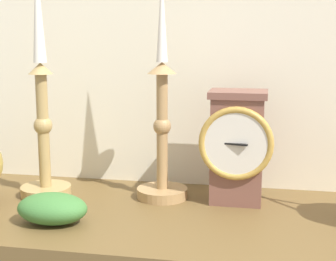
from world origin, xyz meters
TOP-DOWN VIEW (x-y plane):
  - ground_plane at (0.00, 0.00)cm, footprint 100.00×36.00cm
  - back_wall at (0.00, 18.50)cm, footprint 120.00×2.00cm
  - mantel_clock at (9.47, 7.85)cm, footprint 12.62×8.97cm
  - candlestick_tall_left at (-25.09, 4.99)cm, footprint 9.19×9.19cm
  - candlestick_tall_center at (-3.82, 7.89)cm, footprint 9.20×9.20cm
  - ivy_sprig at (-18.18, -8.08)cm, footprint 11.29×7.90cm

SIDE VIEW (x-z plane):
  - ground_plane at x=0.00cm, z-range -2.40..0.00cm
  - ivy_sprig at x=-18.18cm, z-range 0.00..4.83cm
  - mantel_clock at x=9.47cm, z-range 0.33..20.12cm
  - candlestick_tall_center at x=-3.82cm, z-range -7.51..32.80cm
  - candlestick_tall_left at x=-25.09cm, z-range -7.06..35.73cm
  - back_wall at x=0.00cm, z-range 0.00..65.00cm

